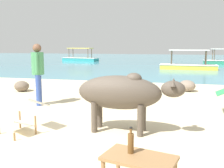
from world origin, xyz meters
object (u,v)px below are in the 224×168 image
at_px(low_bench_table, 139,163).
at_px(boat_teal, 80,58).
at_px(person_standing, 38,70).
at_px(deck_chair_near, 24,112).
at_px(boat_yellow, 188,65).
at_px(bottle, 131,143).
at_px(cow, 122,93).

distance_m(low_bench_table, boat_teal, 23.60).
height_order(low_bench_table, person_standing, person_standing).
height_order(low_bench_table, boat_teal, boat_teal).
distance_m(deck_chair_near, person_standing, 2.27).
bearing_deg(boat_yellow, bottle, -93.13).
bearing_deg(low_bench_table, boat_teal, 126.04).
relative_size(cow, deck_chair_near, 2.11).
bearing_deg(person_standing, bottle, -72.26).
distance_m(bottle, deck_chair_near, 2.62).
bearing_deg(bottle, person_standing, 131.20).
xyz_separation_m(cow, boat_teal, (-8.18, 20.00, -0.48)).
xyz_separation_m(cow, bottle, (0.46, -1.86, -0.19)).
height_order(deck_chair_near, boat_teal, boat_teal).
height_order(low_bench_table, deck_chair_near, deck_chair_near).
xyz_separation_m(person_standing, boat_teal, (-5.61, 18.39, -0.70)).
distance_m(person_standing, boat_teal, 19.24).
relative_size(person_standing, boat_yellow, 0.44).
distance_m(bottle, boat_teal, 23.50).
bearing_deg(deck_chair_near, bottle, 83.62).
bearing_deg(low_bench_table, person_standing, 145.89).
distance_m(low_bench_table, person_standing, 4.76).
bearing_deg(bottle, boat_yellow, 84.66).
bearing_deg(boat_yellow, person_standing, -108.73).
xyz_separation_m(cow, boat_yellow, (1.87, 13.20, -0.48)).
distance_m(cow, bottle, 1.92).
bearing_deg(cow, bottle, -74.27).
bearing_deg(deck_chair_near, cow, 130.65).
distance_m(person_standing, boat_yellow, 12.43).
distance_m(cow, low_bench_table, 2.04).
bearing_deg(cow, boat_yellow, 83.61).
relative_size(low_bench_table, boat_teal, 0.22).
height_order(low_bench_table, bottle, bottle).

